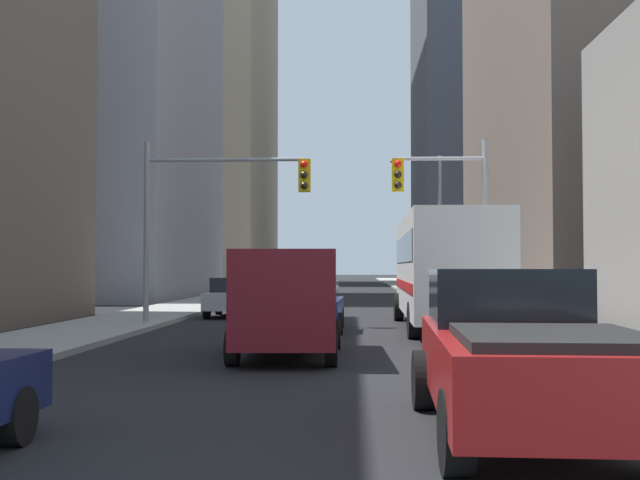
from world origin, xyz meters
TOP-DOWN VIEW (x-y plane):
  - sidewalk_left at (-6.54, 50.00)m, footprint 3.37×160.00m
  - sidewalk_right at (6.54, 50.00)m, footprint 3.37×160.00m
  - city_bus at (4.04, 22.55)m, footprint 2.72×11.54m
  - pickup_truck_red at (3.16, 7.09)m, footprint 2.21×5.48m
  - cargo_van_maroon at (-0.13, 14.92)m, footprint 2.16×5.27m
  - sedan_blue at (-0.03, 21.83)m, footprint 1.95×4.25m
  - sedan_silver at (-3.35, 28.71)m, footprint 1.95×4.24m
  - traffic_signal_near_left at (-3.09, 23.38)m, footprint 5.41×0.44m
  - traffic_signal_near_right at (4.18, 23.38)m, footprint 3.06×0.44m
  - street_lamp_right at (5.15, 37.73)m, footprint 2.55×0.32m
  - building_left_mid_office at (-20.09, 48.14)m, footprint 22.62×20.73m
  - building_left_far_tower at (-17.01, 92.06)m, footprint 15.73×28.90m
  - building_right_mid_block at (16.81, 45.31)m, footprint 14.37×27.27m

SIDE VIEW (x-z plane):
  - sidewalk_left at x=-6.54m, z-range 0.00..0.15m
  - sidewalk_right at x=6.54m, z-range 0.00..0.15m
  - sedan_blue at x=-0.03m, z-range 0.01..1.53m
  - sedan_silver at x=-3.35m, z-range 0.01..1.53m
  - pickup_truck_red at x=3.16m, z-range -0.02..1.88m
  - cargo_van_maroon at x=-0.13m, z-range 0.16..2.42m
  - city_bus at x=4.04m, z-range 0.23..3.63m
  - traffic_signal_near_right at x=4.18m, z-range 1.01..7.01m
  - traffic_signal_near_left at x=-3.09m, z-range 1.12..7.12m
  - street_lamp_right at x=5.15m, z-range 0.81..8.31m
  - building_right_mid_block at x=16.81m, z-range 0.00..27.10m
  - building_left_mid_office at x=-20.09m, z-range 0.00..32.00m
  - building_left_far_tower at x=-17.01m, z-range 0.00..60.46m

